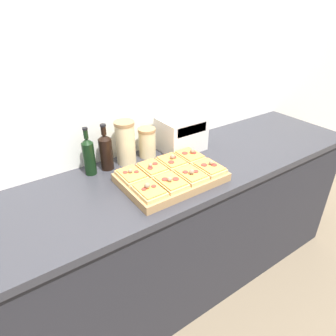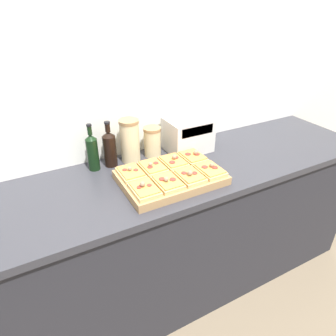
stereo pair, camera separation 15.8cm
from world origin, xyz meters
The scene contains 17 objects.
ground_plane centered at (0.00, 0.00, 0.00)m, with size 12.00×12.00×0.00m, color brown.
wall_back centered at (0.00, 0.67, 1.25)m, with size 6.00×0.06×2.50m.
kitchen_counter centered at (0.00, 0.32, 0.47)m, with size 2.63×0.67×0.94m.
cutting_board centered at (-0.05, 0.23, 0.96)m, with size 0.52×0.36×0.04m, color #A37A4C.
pizza_slice_back_left centered at (-0.24, 0.32, 1.00)m, with size 0.12×0.16×0.05m.
pizza_slice_back_midleft centered at (-0.12, 0.32, 1.00)m, with size 0.12×0.16×0.05m.
pizza_slice_back_midright centered at (0.01, 0.32, 1.00)m, with size 0.12×0.16×0.05m.
pizza_slice_back_right centered at (0.13, 0.32, 1.00)m, with size 0.12×0.16×0.05m.
pizza_slice_front_left centered at (-0.24, 0.15, 1.00)m, with size 0.12×0.16×0.06m.
pizza_slice_front_midleft centered at (-0.12, 0.15, 1.00)m, with size 0.12×0.16×0.05m.
pizza_slice_front_midright centered at (0.01, 0.14, 1.00)m, with size 0.12×0.16×0.06m.
pizza_slice_front_right centered at (0.13, 0.15, 1.00)m, with size 0.12×0.16×0.05m.
olive_oil_bottle centered at (-0.37, 0.55, 1.05)m, with size 0.06×0.06×0.27m.
wine_bottle centered at (-0.27, 0.55, 1.05)m, with size 0.07×0.07×0.27m.
grain_jar_tall centered at (-0.15, 0.55, 1.07)m, with size 0.11×0.11×0.25m.
grain_jar_short centered at (-0.01, 0.55, 1.03)m, with size 0.11×0.11×0.18m.
toaster_oven centered at (0.22, 0.51, 1.04)m, with size 0.29×0.21×0.21m.
Camera 2 is at (-0.70, -0.95, 1.79)m, focal length 32.00 mm.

